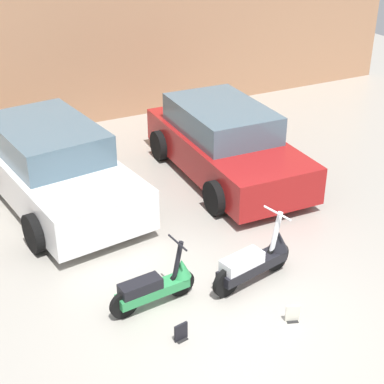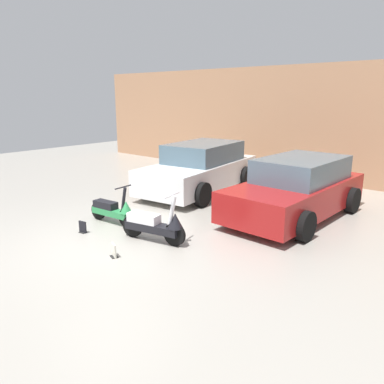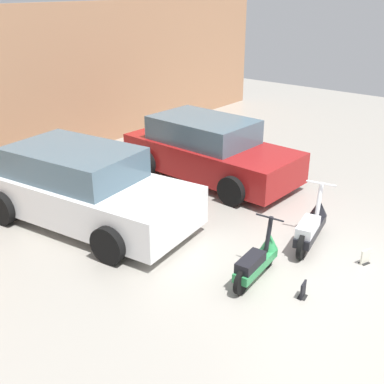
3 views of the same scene
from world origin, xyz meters
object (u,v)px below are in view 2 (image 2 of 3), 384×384
at_px(scooter_front_left, 113,210).
at_px(placard_near_left_scooter, 83,228).
at_px(placard_near_right_scooter, 114,251).
at_px(car_rear_center, 297,189).
at_px(car_rear_left, 200,168).
at_px(scooter_front_right, 155,224).

xyz_separation_m(scooter_front_left, placard_near_left_scooter, (-0.03, -0.83, -0.22)).
distance_m(placard_near_left_scooter, placard_near_right_scooter, 1.58).
relative_size(scooter_front_left, car_rear_center, 0.31).
distance_m(car_rear_left, placard_near_right_scooter, 5.32).
xyz_separation_m(placard_near_left_scooter, placard_near_right_scooter, (1.54, -0.37, 0.00)).
distance_m(scooter_front_right, car_rear_left, 4.38).
bearing_deg(placard_near_right_scooter, placard_near_left_scooter, 166.67).
bearing_deg(placard_near_left_scooter, car_rear_left, 94.93).
xyz_separation_m(scooter_front_right, car_rear_left, (-1.98, 3.89, 0.34)).
bearing_deg(car_rear_center, scooter_front_left, -40.58).
relative_size(placard_near_left_scooter, placard_near_right_scooter, 1.00).
xyz_separation_m(car_rear_left, car_rear_center, (3.42, -0.47, -0.02)).
height_order(scooter_front_left, placard_near_right_scooter, scooter_front_left).
relative_size(scooter_front_left, car_rear_left, 0.29).
distance_m(scooter_front_right, placard_near_left_scooter, 1.74).
height_order(car_rear_center, placard_near_left_scooter, car_rear_center).
xyz_separation_m(car_rear_center, placard_near_right_scooter, (-1.48, -4.45, -0.58)).
bearing_deg(scooter_front_left, placard_near_right_scooter, -43.54).
bearing_deg(car_rear_center, scooter_front_right, -20.73).
bearing_deg(scooter_front_left, placard_near_left_scooter, -97.08).
relative_size(car_rear_left, placard_near_right_scooter, 17.65).
bearing_deg(scooter_front_right, placard_near_left_scooter, -168.75).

